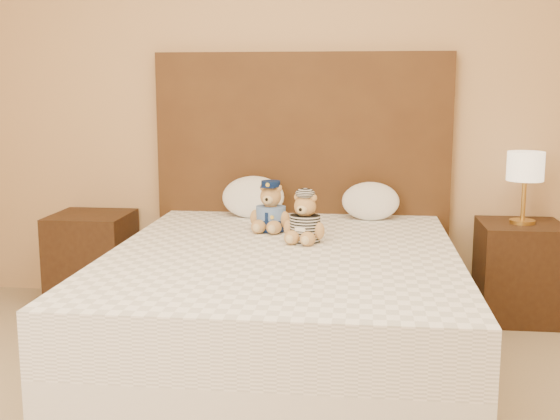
# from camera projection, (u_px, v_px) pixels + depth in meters

# --- Properties ---
(bed) EXTENTS (1.60, 2.00, 0.55)m
(bed) POSITION_uv_depth(u_px,v_px,m) (283.00, 307.00, 3.31)
(bed) COLOR white
(bed) RESTS_ON ground
(headboard) EXTENTS (1.75, 0.08, 1.50)m
(headboard) POSITION_uv_depth(u_px,v_px,m) (302.00, 179.00, 4.21)
(headboard) COLOR #4D2F17
(headboard) RESTS_ON ground
(nightstand_left) EXTENTS (0.45, 0.45, 0.55)m
(nightstand_left) POSITION_uv_depth(u_px,v_px,m) (92.00, 259.00, 4.23)
(nightstand_left) COLOR #352011
(nightstand_left) RESTS_ON ground
(nightstand_right) EXTENTS (0.45, 0.45, 0.55)m
(nightstand_right) POSITION_uv_depth(u_px,v_px,m) (519.00, 271.00, 3.95)
(nightstand_right) COLOR #352011
(nightstand_right) RESTS_ON ground
(lamp) EXTENTS (0.20, 0.20, 0.40)m
(lamp) POSITION_uv_depth(u_px,v_px,m) (525.00, 170.00, 3.85)
(lamp) COLOR gold
(lamp) RESTS_ON nightstand_right
(teddy_police) EXTENTS (0.27, 0.26, 0.26)m
(teddy_police) POSITION_uv_depth(u_px,v_px,m) (271.00, 206.00, 3.67)
(teddy_police) COLOR #B17E44
(teddy_police) RESTS_ON bed
(teddy_prisoner) EXTENTS (0.27, 0.26, 0.25)m
(teddy_prisoner) POSITION_uv_depth(u_px,v_px,m) (305.00, 217.00, 3.41)
(teddy_prisoner) COLOR #B17E44
(teddy_prisoner) RESTS_ON bed
(pillow_left) EXTENTS (0.36, 0.24, 0.26)m
(pillow_left) POSITION_uv_depth(u_px,v_px,m) (253.00, 195.00, 4.08)
(pillow_left) COLOR white
(pillow_left) RESTS_ON bed
(pillow_right) EXTENTS (0.33, 0.21, 0.23)m
(pillow_right) POSITION_uv_depth(u_px,v_px,m) (371.00, 199.00, 4.01)
(pillow_right) COLOR white
(pillow_right) RESTS_ON bed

